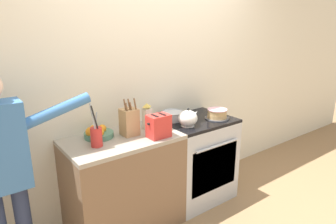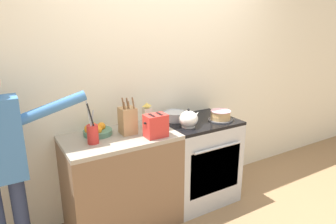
{
  "view_description": "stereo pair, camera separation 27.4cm",
  "coord_description": "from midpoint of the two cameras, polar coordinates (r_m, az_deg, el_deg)",
  "views": [
    {
      "loc": [
        -1.72,
        -1.85,
        1.81
      ],
      "look_at": [
        -0.14,
        0.26,
        1.03
      ],
      "focal_mm": 32.0,
      "sensor_mm": 36.0,
      "label": 1
    },
    {
      "loc": [
        -1.49,
        -2.0,
        1.81
      ],
      "look_at": [
        -0.14,
        0.26,
        1.03
      ],
      "focal_mm": 32.0,
      "sensor_mm": 36.0,
      "label": 2
    }
  ],
  "objects": [
    {
      "name": "utensil_crock",
      "position": [
        2.44,
        -16.68,
        -4.45
      ],
      "size": [
        0.09,
        0.09,
        0.35
      ],
      "color": "red",
      "rests_on": "counter_cabinet"
    },
    {
      "name": "tea_kettle",
      "position": [
        2.8,
        1.06,
        -1.25
      ],
      "size": [
        0.22,
        0.18,
        0.18
      ],
      "color": "white",
      "rests_on": "stove_range"
    },
    {
      "name": "wall_back",
      "position": [
        3.04,
        -4.4,
        6.76
      ],
      "size": [
        8.0,
        0.04,
        2.6
      ],
      "color": "silver",
      "rests_on": "ground_plane"
    },
    {
      "name": "mixing_bowl",
      "position": [
        2.98,
        -1.74,
        -0.75
      ],
      "size": [
        0.23,
        0.23,
        0.09
      ],
      "color": "#B7BABF",
      "rests_on": "stove_range"
    },
    {
      "name": "ground_plane",
      "position": [
        3.09,
        2.56,
        -19.39
      ],
      "size": [
        16.0,
        16.0,
        0.0
      ],
      "primitive_type": "plane",
      "color": "#93704C"
    },
    {
      "name": "fruit_bowl",
      "position": [
        2.63,
        -16.21,
        -3.92
      ],
      "size": [
        0.25,
        0.25,
        0.11
      ],
      "color": "#4C7F66",
      "rests_on": "counter_cabinet"
    },
    {
      "name": "toaster",
      "position": [
        2.53,
        -4.9,
        -2.73
      ],
      "size": [
        0.2,
        0.13,
        0.2
      ],
      "color": "red",
      "rests_on": "counter_cabinet"
    },
    {
      "name": "milk_carton",
      "position": [
        2.75,
        -6.89,
        -0.9
      ],
      "size": [
        0.07,
        0.07,
        0.24
      ],
      "color": "white",
      "rests_on": "counter_cabinet"
    },
    {
      "name": "layer_cake",
      "position": [
        3.05,
        6.82,
        -0.44
      ],
      "size": [
        0.24,
        0.24,
        0.1
      ],
      "color": "#4C4C51",
      "rests_on": "stove_range"
    },
    {
      "name": "stove_range",
      "position": [
        3.19,
        2.77,
        -8.96
      ],
      "size": [
        0.73,
        0.61,
        0.88
      ],
      "color": "#B7BABF",
      "rests_on": "ground_plane"
    },
    {
      "name": "person_baker",
      "position": [
        2.37,
        -32.01,
        -8.63
      ],
      "size": [
        0.9,
        0.2,
        1.53
      ],
      "rotation": [
        0.0,
        0.0,
        -0.17
      ],
      "color": "#283351",
      "rests_on": "ground_plane"
    },
    {
      "name": "knife_block",
      "position": [
        2.61,
        -10.39,
        -1.88
      ],
      "size": [
        0.13,
        0.13,
        0.33
      ],
      "color": "tan",
      "rests_on": "counter_cabinet"
    },
    {
      "name": "counter_cabinet",
      "position": [
        2.79,
        -11.28,
        -13.3
      ],
      "size": [
        0.97,
        0.58,
        0.88
      ],
      "color": "brown",
      "rests_on": "ground_plane"
    }
  ]
}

